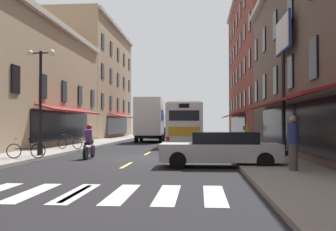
% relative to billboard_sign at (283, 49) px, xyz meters
% --- Properties ---
extents(ground_plane, '(34.80, 80.00, 0.10)m').
position_rel_billboard_sign_xyz_m(ground_plane, '(-7.05, -0.22, -5.38)').
color(ground_plane, black).
extents(lane_centre_dashes, '(0.14, 73.90, 0.01)m').
position_rel_billboard_sign_xyz_m(lane_centre_dashes, '(-7.05, -0.47, -5.33)').
color(lane_centre_dashes, '#DBCC4C').
rests_on(lane_centre_dashes, ground).
extents(crosswalk_near, '(7.10, 2.80, 0.01)m').
position_rel_billboard_sign_xyz_m(crosswalk_near, '(-7.05, -10.22, -5.33)').
color(crosswalk_near, silver).
rests_on(crosswalk_near, ground).
extents(sidewalk_left, '(3.00, 80.00, 0.14)m').
position_rel_billboard_sign_xyz_m(sidewalk_left, '(-12.95, -0.22, -5.26)').
color(sidewalk_left, gray).
rests_on(sidewalk_left, ground).
extents(sidewalk_right, '(3.00, 80.00, 0.14)m').
position_rel_billboard_sign_xyz_m(sidewalk_right, '(-1.15, -0.22, -5.26)').
color(sidewalk_right, gray).
rests_on(sidewalk_right, ground).
extents(billboard_sign, '(0.40, 2.96, 6.79)m').
position_rel_billboard_sign_xyz_m(billboard_sign, '(0.00, 0.00, 0.00)').
color(billboard_sign, black).
rests_on(billboard_sign, sidewalk_right).
extents(transit_bus, '(2.73, 12.54, 3.29)m').
position_rel_billboard_sign_xyz_m(transit_bus, '(-5.18, 13.28, -3.61)').
color(transit_bus, silver).
rests_on(transit_bus, ground).
extents(box_truck, '(2.66, 6.98, 4.06)m').
position_rel_billboard_sign_xyz_m(box_truck, '(-8.74, 17.41, -3.29)').
color(box_truck, black).
rests_on(box_truck, ground).
extents(sedan_near, '(4.62, 1.94, 1.36)m').
position_rel_billboard_sign_xyz_m(sedan_near, '(-3.27, -4.09, -4.64)').
color(sedan_near, silver).
rests_on(sedan_near, ground).
extents(sedan_mid, '(1.92, 4.81, 1.29)m').
position_rel_billboard_sign_xyz_m(sedan_mid, '(-8.91, 28.27, -4.67)').
color(sedan_mid, black).
rests_on(sedan_mid, ground).
extents(motorcycle_rider, '(0.62, 2.07, 1.66)m').
position_rel_billboard_sign_xyz_m(motorcycle_rider, '(-9.42, -0.84, -4.63)').
color(motorcycle_rider, black).
rests_on(motorcycle_rider, ground).
extents(bicycle_near, '(1.69, 0.50, 0.91)m').
position_rel_billboard_sign_xyz_m(bicycle_near, '(-12.14, 4.41, -4.83)').
color(bicycle_near, black).
rests_on(bicycle_near, sidewalk_left).
extents(bicycle_mid, '(1.70, 0.48, 0.91)m').
position_rel_billboard_sign_xyz_m(bicycle_mid, '(-11.83, -2.47, -4.83)').
color(bicycle_mid, black).
rests_on(bicycle_mid, sidewalk_left).
extents(pedestrian_near, '(0.52, 0.44, 1.77)m').
position_rel_billboard_sign_xyz_m(pedestrian_near, '(-0.29, 12.06, -4.25)').
color(pedestrian_near, '#B29947').
rests_on(pedestrian_near, sidewalk_right).
extents(pedestrian_mid, '(0.36, 0.36, 1.82)m').
position_rel_billboard_sign_xyz_m(pedestrian_mid, '(-1.00, -6.20, -4.25)').
color(pedestrian_mid, '#4C4C51').
rests_on(pedestrian_mid, sidewalk_right).
extents(street_lamp_twin, '(1.42, 0.32, 5.23)m').
position_rel_billboard_sign_xyz_m(street_lamp_twin, '(-11.95, -0.62, -2.30)').
color(street_lamp_twin, black).
rests_on(street_lamp_twin, sidewalk_left).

